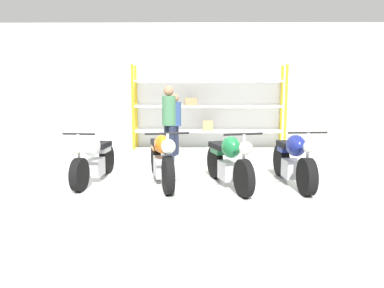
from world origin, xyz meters
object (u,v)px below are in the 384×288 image
shelving_rack (210,106)px  motorcycle_white (94,158)px  motorcycle_green (228,160)px  motorcycle_blue (293,159)px  person_browsing (169,117)px  motorcycle_orange (161,158)px  person_near_rack (175,120)px

shelving_rack → motorcycle_white: bearing=-120.3°
motorcycle_green → motorcycle_blue: 1.20m
person_browsing → motorcycle_blue: bearing=95.7°
motorcycle_orange → motorcycle_blue: size_ratio=1.07×
shelving_rack → motorcycle_orange: 4.27m
shelving_rack → motorcycle_white: shelving_rack is taller
shelving_rack → motorcycle_blue: bearing=-71.8°
motorcycle_orange → person_near_rack: person_near_rack is taller
motorcycle_blue → motorcycle_green: bearing=-86.5°
motorcycle_white → person_browsing: 2.41m
shelving_rack → motorcycle_green: bearing=-87.6°
motorcycle_white → motorcycle_blue: bearing=92.4°
motorcycle_orange → shelving_rack: bearing=152.3°
shelving_rack → motorcycle_blue: 4.44m
motorcycle_orange → person_near_rack: 2.97m
motorcycle_white → motorcycle_blue: 3.68m
shelving_rack → motorcycle_blue: (1.37, -4.15, -0.76)m
person_near_rack → motorcycle_blue: bearing=143.0°
shelving_rack → motorcycle_green: 4.38m
shelving_rack → motorcycle_orange: bearing=-104.1°
shelving_rack → motorcycle_green: size_ratio=2.27×
motorcycle_blue → person_near_rack: person_near_rack is taller
shelving_rack → person_near_rack: bearing=-129.5°
motorcycle_orange → person_near_rack: size_ratio=1.36×
motorcycle_blue → motorcycle_orange: bearing=-96.2°
motorcycle_white → person_near_rack: size_ratio=1.24×
person_browsing → person_near_rack: bearing=-138.7°
motorcycle_white → person_browsing: (1.27, 1.95, 0.62)m
motorcycle_orange → motorcycle_blue: 2.39m
motorcycle_white → motorcycle_green: motorcycle_green is taller
motorcycle_orange → person_browsing: (-0.00, 2.08, 0.60)m
motorcycle_white → person_near_rack: 3.16m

